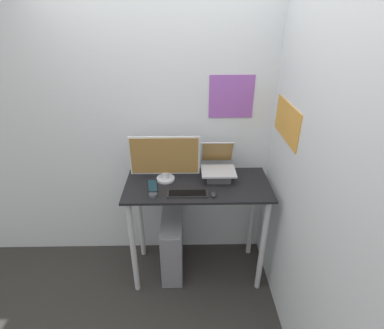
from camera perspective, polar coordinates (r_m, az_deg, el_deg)
ground_plane at (r=2.90m, az=1.11°, el=-23.14°), size 12.00×12.00×0.00m
wall_back at (r=2.64m, az=0.88°, el=6.60°), size 6.00×0.06×2.60m
wall_side_right at (r=2.20m, az=19.41°, el=0.45°), size 0.06×6.00×2.60m
desk at (r=2.58m, az=1.04°, el=-7.62°), size 1.19×0.54×0.97m
laptop at (r=2.52m, az=4.99°, el=-1.06°), size 0.28×0.29×0.29m
monitor at (r=2.44m, az=-5.22°, el=1.10°), size 0.57×0.15×0.39m
keyboard at (r=2.33m, az=-0.87°, el=-5.59°), size 0.32×0.10×0.02m
mouse at (r=2.31m, az=4.13°, el=-5.75°), size 0.04×0.06×0.03m
cell_phone at (r=2.31m, az=-7.48°, el=-4.83°), size 0.08×0.06×0.15m
computer_tower at (r=2.90m, az=-3.75°, el=-14.86°), size 0.18×0.52×0.58m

